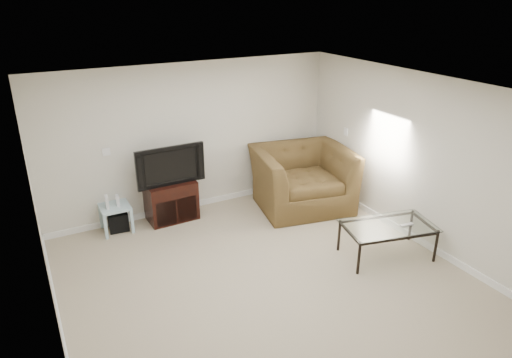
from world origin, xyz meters
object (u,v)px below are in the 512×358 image
tv_stand (171,200)px  television (168,164)px  coffee_table (386,241)px  side_table (116,218)px  subwoofer (118,221)px  recliner (303,169)px

tv_stand → television: television is taller
coffee_table → side_table: bearing=141.3°
subwoofer → side_table: bearing=-146.7°
tv_stand → television: bearing=-90.0°
television → recliner: recliner is taller
side_table → coffee_table: (3.22, -2.57, 0.03)m
side_table → subwoofer: bearing=33.3°
tv_stand → recliner: 2.29m
recliner → coffee_table: (0.14, -1.95, -0.45)m
television → coffee_table: (2.32, -2.54, -0.73)m
side_table → coffee_table: bearing=-38.7°
subwoofer → recliner: bearing=-11.8°
tv_stand → television: 0.65m
subwoofer → recliner: size_ratio=0.19×
television → side_table: size_ratio=2.31×
television → subwoofer: bearing=175.8°
side_table → recliner: 3.17m
tv_stand → coffee_table: size_ratio=0.63×
television → recliner: 2.27m
tv_stand → side_table: 0.91m
tv_stand → subwoofer: (-0.87, 0.02, -0.18)m
television → subwoofer: 1.20m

